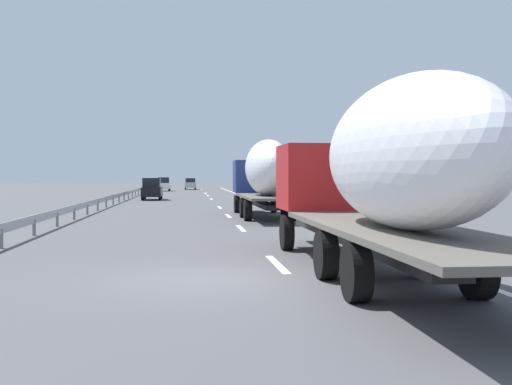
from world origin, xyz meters
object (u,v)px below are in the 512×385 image
Objects in this scene: truck_trailing at (381,169)px; car_black_suv at (152,189)px; car_silver_hatch at (190,184)px; truck_lead at (264,174)px; road_sign at (274,176)px; car_white_van at (164,184)px.

truck_trailing is 3.20× the size of car_black_suv.
car_silver_hatch is at bearing -4.98° from car_black_suv.
truck_trailing is at bearing 180.00° from truck_lead.
truck_trailing is 38.73m from road_sign.
car_white_van is (77.49, 7.38, -1.36)m from truck_trailing.
truck_trailing is 4.60× the size of road_sign.
car_silver_hatch is at bearing 7.92° from road_sign.
car_black_suv is (-41.88, 3.65, 0.07)m from car_silver_hatch.
road_sign is at bearing -164.92° from car_white_van.
truck_lead reaches higher than road_sign.
car_silver_hatch is at bearing -22.95° from car_white_van.
car_silver_hatch is 9.79m from car_white_van.
truck_trailing is at bearing -177.64° from car_silver_hatch.
truck_trailing is 45.23m from car_black_suv.
car_white_van is at bearing 7.29° from truck_lead.
truck_lead is at bearing -176.94° from car_silver_hatch.
truck_lead is at bearing -0.00° from truck_trailing.
car_black_suv is at bearing 59.70° from road_sign.
car_white_van is (57.67, 7.38, -1.34)m from truck_lead.
truck_lead is 0.85× the size of truck_trailing.
truck_lead is 3.93× the size of road_sign.
car_silver_hatch is 42.03m from car_black_suv.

